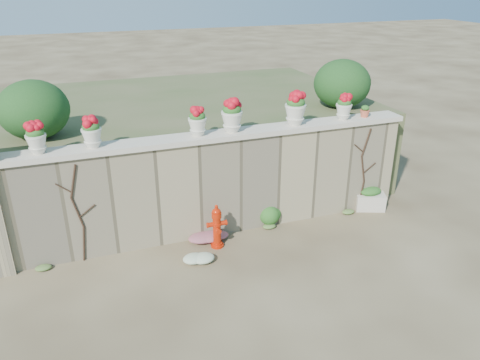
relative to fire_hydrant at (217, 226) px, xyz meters
name	(u,v)px	position (x,y,z in m)	size (l,w,h in m)	color
ground	(250,278)	(0.23, -1.20, -0.45)	(80.00, 80.00, 0.00)	#483924
stone_wall	(218,186)	(0.23, 0.60, 0.55)	(8.00, 0.40, 2.00)	gray
wall_cap	(217,136)	(0.23, 0.60, 1.60)	(8.10, 0.52, 0.10)	beige
raised_fill	(181,138)	(0.23, 3.80, 0.55)	(9.00, 6.00, 2.00)	#384C23
back_shrub_left	(34,110)	(-2.97, 1.80, 2.10)	(1.30, 1.30, 1.10)	#143814
back_shrub_right	(342,84)	(3.63, 1.80, 2.10)	(1.30, 1.30, 1.10)	#143814
vine_left	(78,213)	(-2.44, 0.38, 0.54)	(0.60, 0.04, 1.91)	black
vine_right	(363,169)	(3.46, 0.38, 0.54)	(0.60, 0.04, 1.91)	black
fire_hydrant	(217,226)	(0.00, 0.00, 0.00)	(0.38, 0.27, 0.89)	#B61E07
planter_box	(370,199)	(3.70, 0.35, -0.20)	(0.73, 0.58, 0.53)	beige
green_shrub	(273,215)	(1.34, 0.35, -0.18)	(0.57, 0.51, 0.54)	#1E5119
magenta_clump	(209,235)	(-0.08, 0.28, -0.34)	(0.82, 0.55, 0.22)	#CD297C
white_flowers	(200,258)	(-0.47, -0.43, -0.35)	(0.56, 0.45, 0.20)	white
urn_pot_0	(36,139)	(-2.92, 0.60, 1.91)	(0.34, 0.34, 0.53)	beige
urn_pot_1	(92,132)	(-2.03, 0.60, 1.92)	(0.35, 0.35, 0.54)	beige
urn_pot_2	(197,122)	(-0.15, 0.60, 1.92)	(0.35, 0.35, 0.54)	beige
urn_pot_3	(232,116)	(0.53, 0.60, 1.96)	(0.40, 0.40, 0.63)	beige
urn_pot_4	(295,109)	(1.86, 0.60, 1.98)	(0.42, 0.42, 0.66)	beige
urn_pot_5	(344,107)	(2.97, 0.60, 1.91)	(0.33, 0.33, 0.52)	beige
terracotta_pot	(365,112)	(3.49, 0.60, 1.76)	(0.20, 0.20, 0.24)	#C2553B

